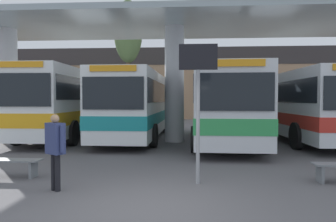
% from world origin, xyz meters
% --- Properties ---
extents(ground_plane, '(100.00, 100.00, 0.00)m').
position_xyz_m(ground_plane, '(0.00, 0.00, 0.00)').
color(ground_plane, '#565456').
extents(townhouse_backdrop, '(40.00, 0.58, 7.12)m').
position_xyz_m(townhouse_backdrop, '(0.00, 26.61, 4.15)').
color(townhouse_backdrop, '#9E7A5B').
rests_on(townhouse_backdrop, ground_plane).
extents(station_canopy, '(21.24, 6.41, 5.65)m').
position_xyz_m(station_canopy, '(0.00, 9.43, 4.71)').
color(station_canopy, silver).
rests_on(station_canopy, ground_plane).
extents(transit_bus_left_bay, '(2.92, 10.89, 3.42)m').
position_xyz_m(transit_bus_left_bay, '(-5.59, 11.04, 1.91)').
color(transit_bus_left_bay, white).
rests_on(transit_bus_left_bay, ground_plane).
extents(transit_bus_center_bay, '(2.76, 10.41, 3.24)m').
position_xyz_m(transit_bus_center_bay, '(-1.94, 10.71, 1.81)').
color(transit_bus_center_bay, white).
rests_on(transit_bus_center_bay, ground_plane).
extents(transit_bus_right_bay, '(3.04, 10.54, 3.26)m').
position_xyz_m(transit_bus_right_bay, '(2.29, 9.43, 1.82)').
color(transit_bus_right_bay, silver).
rests_on(transit_bus_right_bay, ground_plane).
extents(transit_bus_far_right_bay, '(3.13, 11.23, 3.20)m').
position_xyz_m(transit_bus_far_right_bay, '(6.13, 10.81, 1.80)').
color(transit_bus_far_right_bay, silver).
rests_on(transit_bus_far_right_bay, ground_plane).
extents(waiting_bench_mid_platform, '(1.72, 0.44, 0.46)m').
position_xyz_m(waiting_bench_mid_platform, '(-3.93, 2.08, 0.34)').
color(waiting_bench_mid_platform, slate).
rests_on(waiting_bench_mid_platform, ground_plane).
extents(info_sign_platform, '(0.90, 0.09, 3.29)m').
position_xyz_m(info_sign_platform, '(0.95, 1.77, 2.33)').
color(info_sign_platform, gray).
rests_on(info_sign_platform, ground_plane).
extents(pedestrian_waiting, '(0.55, 0.45, 1.68)m').
position_xyz_m(pedestrian_waiting, '(-2.16, 0.94, 1.02)').
color(pedestrian_waiting, black).
rests_on(pedestrian_waiting, ground_plane).
extents(poplar_tree_behind_left, '(2.32, 2.32, 10.06)m').
position_xyz_m(poplar_tree_behind_left, '(-4.34, 20.58, 7.42)').
color(poplar_tree_behind_left, brown).
rests_on(poplar_tree_behind_left, ground_plane).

